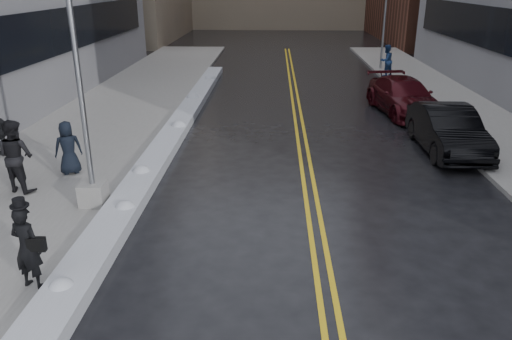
# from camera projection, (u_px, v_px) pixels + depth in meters

# --- Properties ---
(ground) EXTENTS (160.00, 160.00, 0.00)m
(ground) POSITION_uv_depth(u_px,v_px,m) (209.00, 249.00, 11.31)
(ground) COLOR black
(ground) RESTS_ON ground
(sidewalk_west) EXTENTS (5.50, 50.00, 0.15)m
(sidewalk_west) POSITION_uv_depth(u_px,v_px,m) (102.00, 124.00, 20.81)
(sidewalk_west) COLOR gray
(sidewalk_west) RESTS_ON ground
(sidewalk_east) EXTENTS (4.00, 50.00, 0.15)m
(sidewalk_east) POSITION_uv_depth(u_px,v_px,m) (485.00, 128.00, 20.26)
(sidewalk_east) COLOR gray
(sidewalk_east) RESTS_ON ground
(lane_line_left) EXTENTS (0.12, 50.00, 0.01)m
(lane_line_left) POSITION_uv_depth(u_px,v_px,m) (296.00, 128.00, 20.55)
(lane_line_left) COLOR gold
(lane_line_left) RESTS_ON ground
(lane_line_right) EXTENTS (0.12, 50.00, 0.01)m
(lane_line_right) POSITION_uv_depth(u_px,v_px,m) (303.00, 128.00, 20.54)
(lane_line_right) COLOR gold
(lane_line_right) RESTS_ON ground
(snow_ridge) EXTENTS (0.90, 30.00, 0.34)m
(snow_ridge) POSITION_uv_depth(u_px,v_px,m) (171.00, 137.00, 18.79)
(snow_ridge) COLOR silver
(snow_ridge) RESTS_ON ground
(lamppost) EXTENTS (0.65, 0.65, 7.62)m
(lamppost) POSITION_uv_depth(u_px,v_px,m) (84.00, 117.00, 12.38)
(lamppost) COLOR gray
(lamppost) RESTS_ON sidewalk_west
(fire_hydrant) EXTENTS (0.26, 0.26, 0.73)m
(fire_hydrant) POSITION_uv_depth(u_px,v_px,m) (461.00, 116.00, 20.13)
(fire_hydrant) COLOR maroon
(fire_hydrant) RESTS_ON sidewalk_east
(traffic_signal) EXTENTS (0.16, 0.20, 6.00)m
(traffic_signal) POSITION_uv_depth(u_px,v_px,m) (385.00, 18.00, 32.19)
(traffic_signal) COLOR gray
(traffic_signal) RESTS_ON sidewalk_east
(pedestrian_fedora) EXTENTS (0.70, 0.55, 1.70)m
(pedestrian_fedora) POSITION_uv_depth(u_px,v_px,m) (27.00, 247.00, 9.40)
(pedestrian_fedora) COLOR black
(pedestrian_fedora) RESTS_ON sidewalk_west
(pedestrian_b) EXTENTS (1.20, 1.07, 2.05)m
(pedestrian_b) POSITION_uv_depth(u_px,v_px,m) (16.00, 156.00, 13.74)
(pedestrian_b) COLOR black
(pedestrian_b) RESTS_ON sidewalk_west
(pedestrian_c) EXTENTS (0.95, 0.83, 1.64)m
(pedestrian_c) POSITION_uv_depth(u_px,v_px,m) (68.00, 148.00, 15.05)
(pedestrian_c) COLOR black
(pedestrian_c) RESTS_ON sidewalk_west
(pedestrian_east) EXTENTS (1.16, 1.11, 1.88)m
(pedestrian_east) POSITION_uv_depth(u_px,v_px,m) (386.00, 61.00, 30.39)
(pedestrian_east) COLOR navy
(pedestrian_east) RESTS_ON sidewalk_east
(car_black) EXTENTS (1.75, 4.91, 1.61)m
(car_black) POSITION_uv_depth(u_px,v_px,m) (447.00, 130.00, 17.43)
(car_black) COLOR black
(car_black) RESTS_ON ground
(car_maroon) EXTENTS (2.89, 5.62, 1.56)m
(car_maroon) POSITION_uv_depth(u_px,v_px,m) (403.00, 96.00, 22.52)
(car_maroon) COLOR #38090F
(car_maroon) RESTS_ON ground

